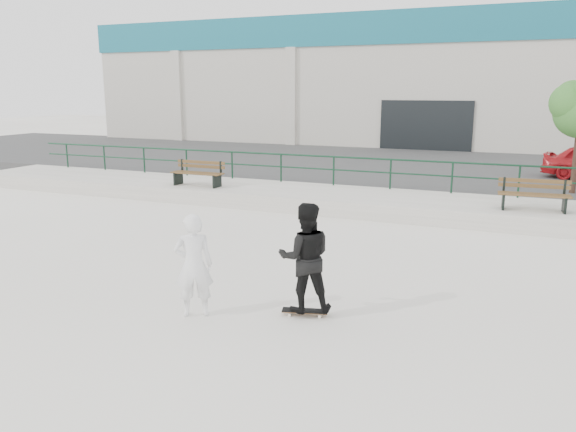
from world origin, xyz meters
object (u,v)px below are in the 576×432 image
at_px(bench_right, 534,195).
at_px(skateboard, 305,311).
at_px(bench_left, 198,173).
at_px(seated_skater, 194,265).
at_px(standing_skater, 305,258).

relative_size(bench_right, skateboard, 2.37).
xyz_separation_m(bench_left, seated_skater, (5.39, -8.94, -0.04)).
bearing_deg(bench_left, bench_right, 0.80).
relative_size(bench_right, standing_skater, 1.02).
bearing_deg(standing_skater, bench_right, -138.51).
bearing_deg(seated_skater, bench_right, -152.41).
bearing_deg(skateboard, bench_left, 115.92).
bearing_deg(bench_right, skateboard, -117.54).
height_order(skateboard, seated_skater, seated_skater).
xyz_separation_m(bench_left, skateboard, (7.13, -8.22, -0.86)).
height_order(bench_left, bench_right, bench_left).
bearing_deg(seated_skater, skateboard, 170.83).
relative_size(skateboard, seated_skater, 0.45).
distance_m(bench_left, seated_skater, 10.44).
xyz_separation_m(bench_right, standing_skater, (-3.61, -8.29, 0.10)).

